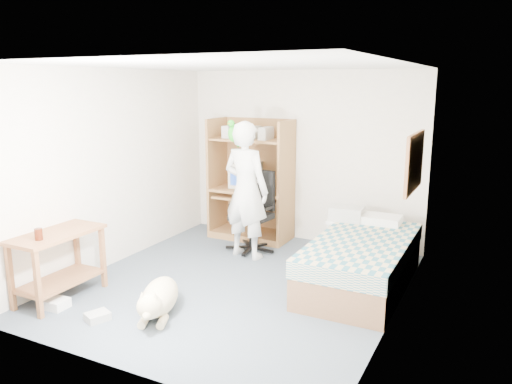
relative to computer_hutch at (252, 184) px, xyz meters
The scene contains 21 objects.
floor 2.05m from the computer_hutch, 68.06° to the right, with size 4.00×4.00×0.00m, color #44505D.
wall_back 0.86m from the computer_hutch, 20.54° to the left, with size 3.60×0.02×2.50m, color silver.
wall_right 3.07m from the computer_hutch, 34.80° to the right, with size 0.02×4.00×2.50m, color silver.
wall_left 2.10m from the computer_hutch, 122.33° to the right, with size 0.02×4.00×2.50m, color silver.
ceiling 2.52m from the computer_hutch, 68.06° to the right, with size 3.60×4.00×0.02m, color white.
computer_hutch is the anchor object (origin of this frame).
bed 2.35m from the computer_hutch, 29.29° to the right, with size 1.02×2.02×0.66m.
side_desk 3.08m from the computer_hutch, 106.14° to the right, with size 0.50×1.00×0.75m.
corkboard 2.69m from the computer_hutch, 18.72° to the right, with size 0.04×0.94×0.66m.
office_chair 0.72m from the computer_hutch, 60.25° to the right, with size 0.62×0.62×1.11m.
person 0.89m from the computer_hutch, 67.98° to the right, with size 0.67×0.44×1.84m, color white.
parrot 1.18m from the computer_hutch, 80.86° to the right, with size 0.14×0.24×0.37m.
dog 2.87m from the computer_hutch, 82.73° to the right, with size 0.61×1.02×0.41m.
printer_cart 1.70m from the computer_hutch, 13.44° to the right, with size 0.49×0.40×0.56m.
printer 1.65m from the computer_hutch, 13.44° to the right, with size 0.42×0.32×0.18m, color #ACABA7.
crt_monitor 0.18m from the computer_hutch, behind, with size 0.43×0.45×0.38m.
keyboard 0.22m from the computer_hutch, 84.49° to the right, with size 0.45×0.16×0.03m, color beige.
pencil_cup 0.35m from the computer_hutch, 14.56° to the right, with size 0.08×0.08×0.12m, color gold.
drink_glass 3.30m from the computer_hutch, 104.03° to the right, with size 0.08×0.08×0.12m, color #40160A.
floor_box_a 3.32m from the computer_hutch, 102.61° to the right, with size 0.25×0.20×0.10m, color white.
floor_box_b 3.26m from the computer_hutch, 91.95° to the right, with size 0.18×0.22×0.08m, color #B0B0AB.
Camera 1 is at (2.66, -4.81, 2.31)m, focal length 35.00 mm.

